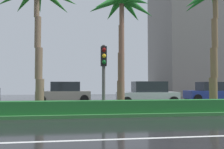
% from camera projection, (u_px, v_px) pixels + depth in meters
% --- Properties ---
extents(palm_tree_centre, '(4.38, 4.45, 7.18)m').
position_uv_depth(palm_tree_centre, '(37.00, 1.00, 12.35)').
color(palm_tree_centre, '#785F4A').
rests_on(palm_tree_centre, median_strip).
extents(palm_tree_centre_right, '(3.97, 4.10, 6.84)m').
position_uv_depth(palm_tree_centre_right, '(121.00, 11.00, 13.09)').
color(palm_tree_centre_right, brown).
rests_on(palm_tree_centre_right, median_strip).
extents(palm_tree_mid_right, '(4.15, 3.99, 7.60)m').
position_uv_depth(palm_tree_mid_right, '(215.00, 7.00, 13.79)').
color(palm_tree_mid_right, brown).
rests_on(palm_tree_mid_right, median_strip).
extents(traffic_signal_median_right, '(0.28, 0.43, 3.30)m').
position_uv_depth(traffic_signal_median_right, '(104.00, 66.00, 11.24)').
color(traffic_signal_median_right, '#4C4C47').
rests_on(traffic_signal_median_right, median_strip).
extents(car_in_traffic_leading, '(4.30, 2.02, 1.72)m').
position_uv_depth(car_in_traffic_leading, '(65.00, 93.00, 18.90)').
color(car_in_traffic_leading, gray).
rests_on(car_in_traffic_leading, ground_plane).
extents(car_in_traffic_second, '(4.30, 2.02, 1.72)m').
position_uv_depth(car_in_traffic_second, '(148.00, 94.00, 16.63)').
color(car_in_traffic_second, silver).
rests_on(car_in_traffic_second, ground_plane).
extents(car_in_traffic_third, '(4.30, 2.02, 1.72)m').
position_uv_depth(car_in_traffic_third, '(211.00, 92.00, 20.42)').
color(car_in_traffic_third, navy).
rests_on(car_in_traffic_third, ground_plane).
extents(building_far_right, '(18.36, 10.55, 16.01)m').
position_uv_depth(building_far_right, '(216.00, 42.00, 35.24)').
color(building_far_right, slate).
rests_on(building_far_right, ground_plane).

